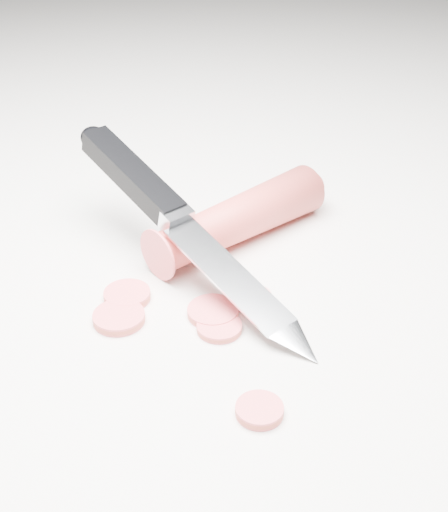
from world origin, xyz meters
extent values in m
plane|color=silver|center=(0.00, 0.00, 0.00)|extent=(2.40, 2.40, 0.00)
cylinder|color=red|center=(0.02, 0.07, 0.02)|extent=(0.17, 0.12, 0.04)
cylinder|color=#E74D54|center=(-0.09, -0.03, 0.00)|extent=(0.04, 0.04, 0.01)
cylinder|color=#E74D54|center=(-0.08, 0.00, 0.00)|extent=(0.04, 0.04, 0.01)
cylinder|color=#E74D54|center=(0.01, -0.02, 0.00)|extent=(0.03, 0.03, 0.01)
cylinder|color=#E74D54|center=(-0.02, -0.05, 0.00)|extent=(0.03, 0.03, 0.01)
cylinder|color=#E74D54|center=(-0.02, -0.03, 0.00)|extent=(0.04, 0.04, 0.01)
cylinder|color=#E74D54|center=(-0.01, -0.14, 0.00)|extent=(0.03, 0.03, 0.01)
camera|label=1|loc=(-0.08, -0.45, 0.33)|focal=50.00mm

